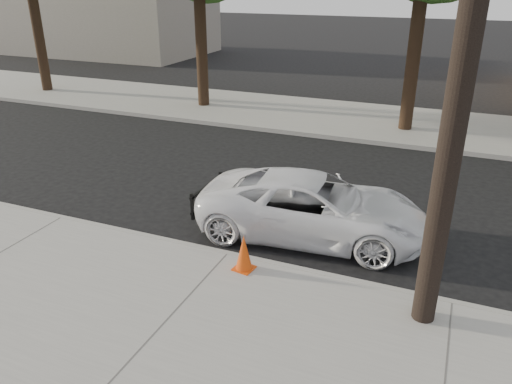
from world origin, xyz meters
The scene contains 8 objects.
ground centered at (0.00, 0.00, 0.00)m, with size 120.00×120.00×0.00m, color black.
near_sidewalk centered at (0.00, -4.30, 0.07)m, with size 90.00×4.40×0.15m, color gray.
far_sidewalk centered at (0.00, 8.50, 0.07)m, with size 90.00×5.00×0.15m, color gray.
curb_near centered at (0.00, -2.10, 0.07)m, with size 90.00×0.12×0.16m, color #9E9B93.
building_far centered at (-20.00, 20.00, 2.50)m, with size 14.00×8.00×5.00m, color gray.
utility_pole centered at (3.60, -2.70, 4.70)m, with size 1.40×0.34×9.00m.
police_cruiser centered at (1.19, -0.53, 0.64)m, with size 2.14×4.63×1.29m, color white.
traffic_cone centered at (0.51, -2.50, 0.47)m, with size 0.39×0.39×0.67m.
Camera 1 is at (3.63, -9.47, 4.97)m, focal length 35.00 mm.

